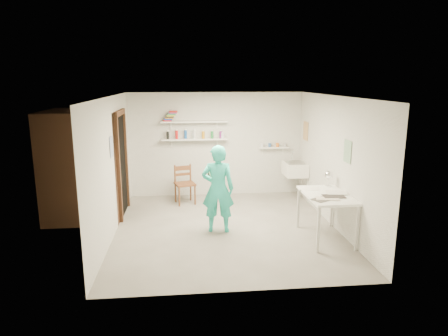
{
  "coord_description": "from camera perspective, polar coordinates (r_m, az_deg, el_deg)",
  "views": [
    {
      "loc": [
        -0.74,
        -6.9,
        2.69
      ],
      "look_at": [
        0.0,
        0.4,
        1.05
      ],
      "focal_mm": 32.0,
      "sensor_mm": 36.0,
      "label": 1
    }
  ],
  "objects": [
    {
      "name": "poster_right_b",
      "position": [
        7.01,
        17.22,
        2.27
      ],
      "size": [
        0.01,
        0.3,
        0.38
      ],
      "primitive_type": "cube",
      "color": "#3F724C",
      "rests_on": "wall_right"
    },
    {
      "name": "book_stack",
      "position": [
        9.07,
        -7.67,
        7.34
      ],
      "size": [
        0.32,
        0.14,
        0.22
      ],
      "color": "red",
      "rests_on": "shelf_upper"
    },
    {
      "name": "poster_right_a",
      "position": [
        9.19,
        11.58,
        5.22
      ],
      "size": [
        0.01,
        0.34,
        0.42
      ],
      "primitive_type": "cube",
      "color": "#995933",
      "rests_on": "wall_right"
    },
    {
      "name": "desk_lamp",
      "position": [
        7.4,
        14.75,
        -0.93
      ],
      "size": [
        0.15,
        0.15,
        0.15
      ],
      "primitive_type": "sphere",
      "color": "white",
      "rests_on": "work_table"
    },
    {
      "name": "ledge_pots",
      "position": [
        9.43,
        7.1,
        3.28
      ],
      "size": [
        0.48,
        0.07,
        0.09
      ],
      "color": "silver",
      "rests_on": "ledge_shelf"
    },
    {
      "name": "door_jamb_near",
      "position": [
        7.73,
        -14.8,
        -0.44
      ],
      "size": [
        0.06,
        0.1,
        2.0
      ],
      "primitive_type": "cube",
      "color": "brown",
      "rests_on": "ground"
    },
    {
      "name": "wooden_chair",
      "position": [
        8.79,
        -5.6,
        -2.27
      ],
      "size": [
        0.5,
        0.49,
        0.89
      ],
      "primitive_type": "cube",
      "rotation": [
        0.0,
        0.0,
        0.27
      ],
      "color": "brown",
      "rests_on": "ground"
    },
    {
      "name": "door_lintel",
      "position": [
        8.07,
        -14.68,
        7.65
      ],
      "size": [
        0.06,
        1.05,
        0.1
      ],
      "primitive_type": "cube",
      "color": "brown",
      "rests_on": "wall_left"
    },
    {
      "name": "doorway_recess",
      "position": [
        8.22,
        -14.41,
        0.34
      ],
      "size": [
        0.02,
        0.9,
        2.0
      ],
      "primitive_type": "cube",
      "color": "black",
      "rests_on": "wall_left"
    },
    {
      "name": "wall_left",
      "position": [
        7.17,
        -15.86,
        0.12
      ],
      "size": [
        0.02,
        4.5,
        2.4
      ],
      "primitive_type": "cube",
      "color": "silver",
      "rests_on": "ground"
    },
    {
      "name": "door_jamb_far",
      "position": [
        8.7,
        -13.81,
        1.03
      ],
      "size": [
        0.06,
        0.1,
        2.0
      ],
      "primitive_type": "cube",
      "color": "brown",
      "rests_on": "ground"
    },
    {
      "name": "ceiling",
      "position": [
        6.94,
        0.34,
        10.29
      ],
      "size": [
        4.0,
        4.5,
        0.02
      ],
      "primitive_type": "cube",
      "color": "silver",
      "rests_on": "wall_back"
    },
    {
      "name": "floor",
      "position": [
        7.44,
        0.32,
        -8.66
      ],
      "size": [
        4.0,
        4.5,
        0.02
      ],
      "primitive_type": "cube",
      "color": "slate",
      "rests_on": "ground"
    },
    {
      "name": "belfast_sink",
      "position": [
        9.17,
        10.11,
        -0.13
      ],
      "size": [
        0.48,
        0.6,
        0.3
      ],
      "primitive_type": "cube",
      "color": "white",
      "rests_on": "wall_right"
    },
    {
      "name": "wall_back",
      "position": [
        9.31,
        -1.16,
        3.38
      ],
      "size": [
        4.0,
        0.02,
        2.4
      ],
      "primitive_type": "cube",
      "color": "silver",
      "rests_on": "ground"
    },
    {
      "name": "man",
      "position": [
        7.07,
        -0.88,
        -3.0
      ],
      "size": [
        0.62,
        0.45,
        1.58
      ],
      "primitive_type": "imported",
      "rotation": [
        0.0,
        0.0,
        3.01
      ],
      "color": "#27C7B1",
      "rests_on": "ground"
    },
    {
      "name": "shelf_lower",
      "position": [
        9.13,
        -4.24,
        4.12
      ],
      "size": [
        1.5,
        0.22,
        0.03
      ],
      "primitive_type": "cube",
      "color": "white",
      "rests_on": "wall_back"
    },
    {
      "name": "wall_clock",
      "position": [
        7.21,
        -1.26,
        -0.53
      ],
      "size": [
        0.29,
        0.07,
        0.28
      ],
      "primitive_type": "cylinder",
      "rotation": [
        1.57,
        0.0,
        -0.13
      ],
      "color": "beige",
      "rests_on": "man"
    },
    {
      "name": "poster_left",
      "position": [
        7.15,
        -15.79,
        2.95
      ],
      "size": [
        0.01,
        0.28,
        0.36
      ],
      "primitive_type": "cube",
      "color": "#334C7F",
      "rests_on": "wall_left"
    },
    {
      "name": "corridor_box",
      "position": [
        8.35,
        -19.25,
        0.56
      ],
      "size": [
        1.4,
        1.5,
        2.1
      ],
      "primitive_type": "cube",
      "color": "brown",
      "rests_on": "ground"
    },
    {
      "name": "wall_right",
      "position": [
        7.57,
        15.63,
        0.79
      ],
      "size": [
        0.02,
        4.5,
        2.4
      ],
      "primitive_type": "cube",
      "color": "silver",
      "rests_on": "ground"
    },
    {
      "name": "spray_cans",
      "position": [
        9.12,
        -4.25,
        4.75
      ],
      "size": [
        1.26,
        0.06,
        0.17
      ],
      "color": "black",
      "rests_on": "shelf_lower"
    },
    {
      "name": "wall_front",
      "position": [
        4.93,
        3.14,
        -5.01
      ],
      "size": [
        4.0,
        0.02,
        2.4
      ],
      "primitive_type": "cube",
      "color": "silver",
      "rests_on": "ground"
    },
    {
      "name": "work_table",
      "position": [
        7.07,
        14.31,
        -6.73
      ],
      "size": [
        0.71,
        1.19,
        0.79
      ],
      "primitive_type": "cube",
      "color": "white",
      "rests_on": "ground"
    },
    {
      "name": "ledge_shelf",
      "position": [
        9.44,
        7.09,
        2.93
      ],
      "size": [
        0.7,
        0.14,
        0.03
      ],
      "primitive_type": "cube",
      "color": "white",
      "rests_on": "wall_back"
    },
    {
      "name": "shelf_upper",
      "position": [
        9.08,
        -4.28,
        6.62
      ],
      "size": [
        1.5,
        0.22,
        0.03
      ],
      "primitive_type": "cube",
      "color": "white",
      "rests_on": "wall_back"
    },
    {
      "name": "papers",
      "position": [
        6.95,
        14.5,
        -3.57
      ],
      "size": [
        0.3,
        0.22,
        0.02
      ],
      "color": "silver",
      "rests_on": "work_table"
    }
  ]
}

